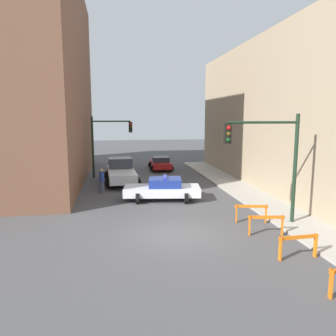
{
  "coord_description": "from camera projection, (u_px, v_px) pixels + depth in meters",
  "views": [
    {
      "loc": [
        -2.51,
        -13.66,
        5.17
      ],
      "look_at": [
        1.04,
        8.36,
        1.68
      ],
      "focal_mm": 35.0,
      "sensor_mm": 36.0,
      "label": 1
    }
  ],
  "objects": [
    {
      "name": "white_truck",
      "position": [
        121.0,
        172.0,
        25.72
      ],
      "size": [
        2.81,
        5.49,
        1.9
      ],
      "rotation": [
        0.0,
        0.0,
        0.05
      ],
      "color": "silver",
      "rests_on": "ground_plane"
    },
    {
      "name": "police_car",
      "position": [
        163.0,
        189.0,
        20.43
      ],
      "size": [
        4.92,
        2.78,
        1.52
      ],
      "rotation": [
        0.0,
        0.0,
        1.43
      ],
      "color": "white",
      "rests_on": "ground_plane"
    },
    {
      "name": "traffic_light_far",
      "position": [
        106.0,
        138.0,
        27.69
      ],
      "size": [
        3.44,
        0.35,
        5.2
      ],
      "color": "black",
      "rests_on": "ground_plane"
    },
    {
      "name": "ground_plane",
      "position": [
        175.0,
        235.0,
        14.52
      ],
      "size": [
        120.0,
        120.0,
        0.0
      ],
      "primitive_type": "plane",
      "color": "#4C4C4F"
    },
    {
      "name": "pedestrian_crossing",
      "position": [
        102.0,
        180.0,
        22.45
      ],
      "size": [
        0.38,
        0.38,
        1.66
      ],
      "rotation": [
        0.0,
        0.0,
        3.19
      ],
      "color": "#474C66",
      "rests_on": "ground_plane"
    },
    {
      "name": "barrier_back",
      "position": [
        266.0,
        222.0,
        14.34
      ],
      "size": [
        1.59,
        0.39,
        0.9
      ],
      "rotation": [
        0.0,
        0.0,
        -0.16
      ],
      "color": "orange",
      "rests_on": "ground_plane"
    },
    {
      "name": "barrier_corner",
      "position": [
        251.0,
        211.0,
        16.08
      ],
      "size": [
        1.58,
        0.46,
        0.9
      ],
      "rotation": [
        0.0,
        0.0,
        -0.2
      ],
      "color": "orange",
      "rests_on": "ground_plane"
    },
    {
      "name": "sidewalk_right",
      "position": [
        304.0,
        226.0,
        15.49
      ],
      "size": [
        2.4,
        44.0,
        0.12
      ],
      "color": "#B2ADA3",
      "rests_on": "ground_plane"
    },
    {
      "name": "parked_car_near",
      "position": [
        161.0,
        163.0,
        32.22
      ],
      "size": [
        2.37,
        4.35,
        1.31
      ],
      "rotation": [
        0.0,
        0.0,
        -0.03
      ],
      "color": "maroon",
      "rests_on": "ground_plane"
    },
    {
      "name": "barrier_mid",
      "position": [
        298.0,
        243.0,
        11.96
      ],
      "size": [
        1.6,
        0.24,
        0.9
      ],
      "rotation": [
        0.0,
        0.0,
        0.05
      ],
      "color": "orange",
      "rests_on": "ground_plane"
    },
    {
      "name": "traffic_light_near",
      "position": [
        273.0,
        152.0,
        15.24
      ],
      "size": [
        3.64,
        0.35,
        5.2
      ],
      "color": "black",
      "rests_on": "sidewalk_right"
    }
  ]
}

